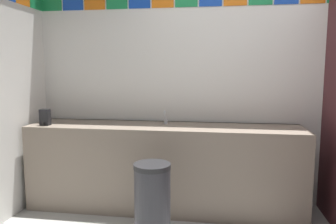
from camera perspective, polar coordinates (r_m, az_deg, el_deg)
The scene contains 5 objects.
wall_back at distance 3.44m, azimuth 15.43°, elevation 7.38°, with size 4.58×0.09×2.78m.
vanity_counter at distance 3.28m, azimuth -0.69°, elevation -9.53°, with size 2.67×0.56×0.84m.
faucet_center at distance 3.26m, azimuth -0.45°, elevation -1.20°, with size 0.04×0.10×0.14m.
soap_dispenser at distance 3.40m, azimuth -20.73°, elevation -0.87°, with size 0.09×0.09×0.16m.
trash_bin at distance 2.71m, azimuth -2.74°, elevation -15.54°, with size 0.30×0.30×0.64m.
Camera 1 is at (-0.40, -1.85, 1.38)m, focal length 34.78 mm.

